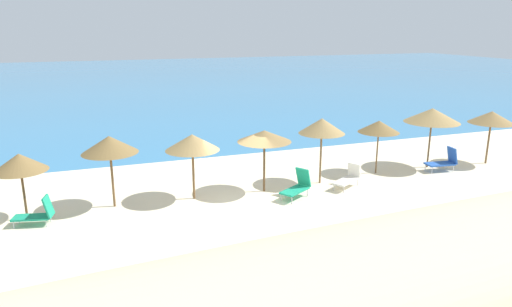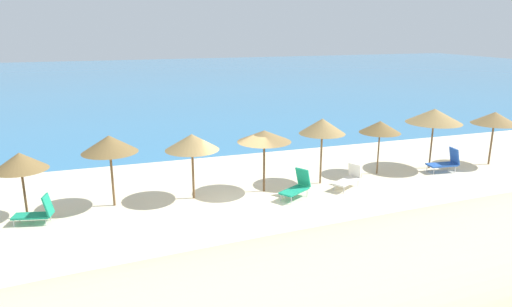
% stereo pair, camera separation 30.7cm
% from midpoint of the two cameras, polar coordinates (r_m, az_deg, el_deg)
% --- Properties ---
extents(ground_plane, '(160.00, 160.00, 0.00)m').
position_cam_midpoint_polar(ground_plane, '(18.73, -1.31, -6.16)').
color(ground_plane, beige).
extents(sea_water, '(160.00, 78.27, 0.01)m').
position_cam_midpoint_polar(sea_water, '(63.40, -14.12, 8.72)').
color(sea_water, teal).
rests_on(sea_water, ground_plane).
extents(dune_ridge, '(53.03, 8.12, 2.52)m').
position_cam_midpoint_polar(dune_ridge, '(10.91, 12.93, -16.03)').
color(dune_ridge, beige).
rests_on(dune_ridge, ground_plane).
extents(beach_umbrella_2, '(1.91, 1.91, 2.51)m').
position_cam_midpoint_polar(beach_umbrella_2, '(18.64, -26.57, -0.88)').
color(beach_umbrella_2, brown).
rests_on(beach_umbrella_2, ground_plane).
extents(beach_umbrella_3, '(2.15, 2.15, 2.85)m').
position_cam_midpoint_polar(beach_umbrella_3, '(18.59, -17.11, 1.11)').
color(beach_umbrella_3, brown).
rests_on(beach_umbrella_3, ground_plane).
extents(beach_umbrella_4, '(2.18, 2.18, 2.72)m').
position_cam_midpoint_polar(beach_umbrella_4, '(18.74, -7.41, 1.39)').
color(beach_umbrella_4, brown).
rests_on(beach_umbrella_4, ground_plane).
extents(beach_umbrella_5, '(2.28, 2.28, 2.69)m').
position_cam_midpoint_polar(beach_umbrella_5, '(19.38, 1.47, 2.12)').
color(beach_umbrella_5, brown).
rests_on(beach_umbrella_5, ground_plane).
extents(beach_umbrella_6, '(2.05, 2.05, 2.98)m').
position_cam_midpoint_polar(beach_umbrella_6, '(20.61, 8.56, 3.32)').
color(beach_umbrella_6, brown).
rests_on(beach_umbrella_6, ground_plane).
extents(beach_umbrella_7, '(1.95, 1.95, 2.58)m').
position_cam_midpoint_polar(beach_umbrella_7, '(22.66, 15.37, 3.15)').
color(beach_umbrella_7, brown).
rests_on(beach_umbrella_7, ground_plane).
extents(beach_umbrella_8, '(2.69, 2.69, 3.00)m').
position_cam_midpoint_polar(beach_umbrella_8, '(24.34, 21.38, 4.32)').
color(beach_umbrella_8, brown).
rests_on(beach_umbrella_8, ground_plane).
extents(beach_umbrella_9, '(2.23, 2.23, 2.73)m').
position_cam_midpoint_polar(beach_umbrella_9, '(26.31, 27.55, 3.87)').
color(beach_umbrella_9, brown).
rests_on(beach_umbrella_9, ground_plane).
extents(lounge_chair_0, '(1.46, 0.87, 1.07)m').
position_cam_midpoint_polar(lounge_chair_0, '(18.47, -24.83, -6.57)').
color(lounge_chair_0, '#199972').
rests_on(lounge_chair_0, ground_plane).
extents(lounge_chair_1, '(1.52, 0.82, 1.17)m').
position_cam_midpoint_polar(lounge_chair_1, '(24.45, 22.60, -0.96)').
color(lounge_chair_1, blue).
rests_on(lounge_chair_1, ground_plane).
extents(lounge_chair_3, '(1.56, 1.29, 1.18)m').
position_cam_midpoint_polar(lounge_chair_3, '(19.28, 5.54, -4.01)').
color(lounge_chair_3, '#199972').
rests_on(lounge_chair_3, ground_plane).
extents(lounge_chair_4, '(1.58, 1.26, 0.98)m').
position_cam_midpoint_polar(lounge_chair_4, '(20.82, 11.72, -3.01)').
color(lounge_chair_4, white).
rests_on(lounge_chair_4, ground_plane).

